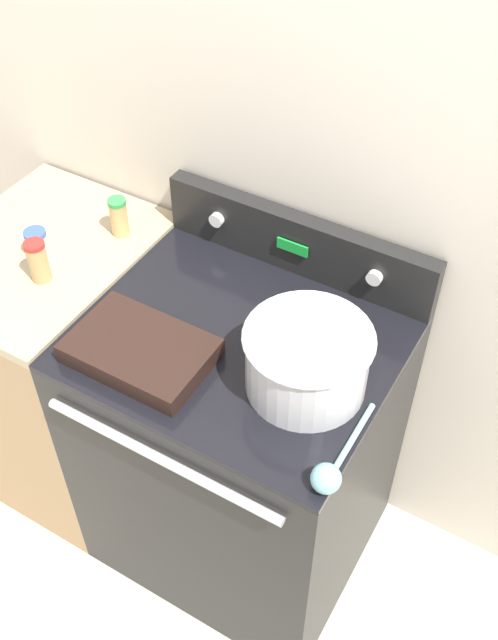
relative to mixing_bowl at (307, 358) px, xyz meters
The scene contains 11 objects.
ground_plane 1.10m from the mixing_bowl, 126.70° to the right, with size 12.00×12.00×0.00m, color beige.
kitchen_wall 0.51m from the mixing_bowl, 116.82° to the left, with size 8.00×0.05×2.50m.
stove_range 0.61m from the mixing_bowl, 166.82° to the left, with size 0.78×0.70×0.95m.
control_panel 0.42m from the mixing_bowl, 120.58° to the left, with size 0.78×0.07×0.17m.
side_counter 1.03m from the mixing_bowl, behind, with size 0.53×0.67×0.96m.
mixing_bowl is the anchor object (origin of this frame).
casserole_dish 0.41m from the mixing_bowl, 161.84° to the right, with size 0.34×0.23×0.05m.
ladle 0.27m from the mixing_bowl, 51.95° to the right, with size 0.07×0.28×0.07m.
spice_jar_green_cap 0.74m from the mixing_bowl, 162.40° to the left, with size 0.05×0.05×0.12m.
spice_jar_red_cap 0.77m from the mixing_bowl, behind, with size 0.06×0.06×0.12m.
spice_jar_blue_cap 0.84m from the mixing_bowl, behind, with size 0.06×0.06×0.08m.
Camera 1 is at (0.66, -0.75, 2.30)m, focal length 42.00 mm.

